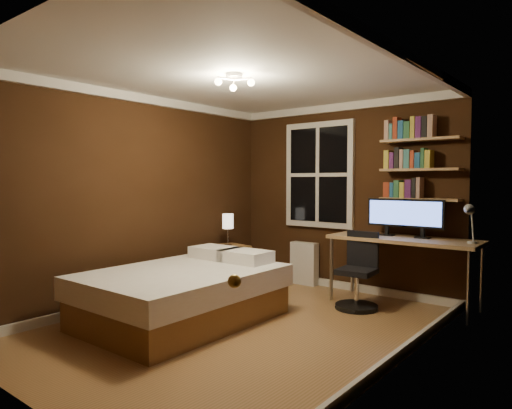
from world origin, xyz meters
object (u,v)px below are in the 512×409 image
Objects in this scene: desk at (403,243)px; monitor_right at (423,219)px; desk_lamp at (471,223)px; bedside_lamp at (228,230)px; nightstand at (228,267)px; monitor_left at (387,217)px; bed at (184,293)px; office_chair at (358,281)px; radiator at (304,263)px.

monitor_right is (0.19, 0.08, 0.28)m from desk.
monitor_right is 1.09× the size of desk_lamp.
monitor_right is at bearing 16.43° from bedside_lamp.
monitor_left is at bearing 31.85° from nightstand.
bed is at bearing -141.01° from desk_lamp.
monitor_left is at bearing 160.22° from desk.
monitor_right reaches higher than desk.
nightstand is at bearing 114.18° from bed.
office_chair reaches higher than bed.
office_chair is (1.20, 1.58, 0.03)m from bed.
office_chair is at bearing 6.59° from bedside_lamp.
bedside_lamp is 1.90m from office_chair.
desk is (1.57, 1.99, 0.46)m from bed.
desk_lamp reaches higher than office_chair.
monitor_left is (1.27, -0.14, 0.73)m from radiator.
radiator is at bearing 171.38° from desk.
radiator is (0.69, 0.85, 0.01)m from nightstand.
office_chair is (-1.12, -0.30, -0.71)m from desk_lamp.
radiator reaches higher than nightstand.
office_chair reaches higher than nightstand.
radiator is 2.40m from desk_lamp.
monitor_left is at bearing -6.44° from radiator.
monitor_left reaches higher than radiator.
bedside_lamp is 3.00m from desk_lamp.
nightstand is at bearing -160.23° from monitor_left.
monitor_right is (1.76, 2.07, 0.74)m from bed.
desk_lamp is 0.50× the size of office_chair.
bedside_lamp is 2.28m from desk.
bedside_lamp is 1.20m from radiator.
bedside_lamp reaches higher than bed.
desk_lamp is at bearing -8.23° from desk.
desk is 0.70m from office_chair.
radiator is at bearing 175.17° from monitor_right.
radiator is 1.59m from desk.
bed is 4.17× the size of monitor_right.
radiator is 1.36× the size of desk_lamp.
desk reaches higher than radiator.
bedside_lamp is 0.99× the size of desk_lamp.
bedside_lamp is 0.91× the size of monitor_right.
bed is at bearing -53.32° from nightstand.
nightstand is 2.60m from monitor_right.
nightstand is 1.22× the size of monitor_right.
bedside_lamp is at bearing -170.17° from desk_lamp.
desk_lamp is at bearing 9.83° from bedside_lamp.
desk_lamp is (2.26, -0.34, 0.73)m from radiator.
bed is at bearing -122.77° from monitor_left.
bed is at bearing -131.83° from office_chair.
office_chair is (-0.56, -0.49, -0.71)m from monitor_right.
bed is 4.55× the size of desk_lamp.
desk_lamp is (0.75, -0.11, 0.28)m from desk.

